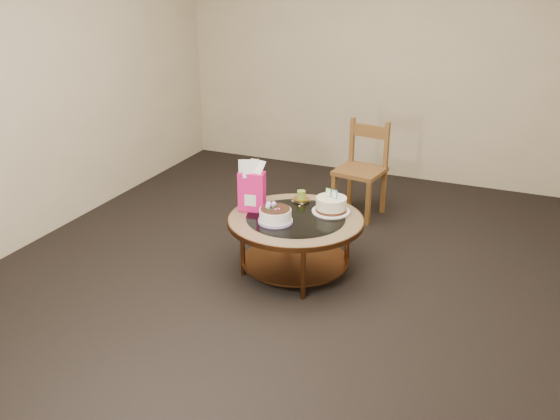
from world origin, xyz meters
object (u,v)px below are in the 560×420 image
at_px(dining_chair, 362,169).
at_px(coffee_table, 296,227).
at_px(gift_bag, 252,186).
at_px(decorated_cake, 275,216).
at_px(cream_cake, 331,205).

bearing_deg(dining_chair, coffee_table, -86.92).
bearing_deg(gift_bag, dining_chair, 59.17).
height_order(decorated_cake, dining_chair, dining_chair).
bearing_deg(gift_bag, decorated_cake, -40.04).
distance_m(decorated_cake, cream_cake, 0.46).
bearing_deg(coffee_table, dining_chair, 84.75).
xyz_separation_m(cream_cake, gift_bag, (-0.57, -0.20, 0.14)).
xyz_separation_m(coffee_table, dining_chair, (0.12, 1.31, 0.06)).
height_order(coffee_table, decorated_cake, decorated_cake).
distance_m(coffee_table, dining_chair, 1.32).
distance_m(cream_cake, dining_chair, 1.12).
xyz_separation_m(decorated_cake, gift_bag, (-0.25, 0.14, 0.14)).
distance_m(coffee_table, decorated_cake, 0.22).
bearing_deg(gift_bag, cream_cake, 8.46).
distance_m(cream_cake, gift_bag, 0.62).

